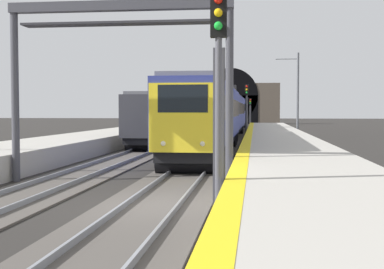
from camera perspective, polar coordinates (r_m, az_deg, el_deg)
ground_plane at (r=14.35m, az=-4.15°, el=-7.95°), size 320.00×320.00×0.00m
platform_right at (r=14.08m, az=13.01°, el=-6.15°), size 112.00×4.39×1.00m
platform_right_edge_strip at (r=13.94m, az=5.04°, el=-4.08°), size 112.00×0.50×0.01m
track_main_line at (r=14.34m, az=-4.15°, el=-7.79°), size 160.00×3.09×0.21m
track_adjacent_line at (r=15.72m, az=-19.70°, el=-7.02°), size 160.00×2.96×0.21m
train_main_approaching at (r=50.41m, az=3.88°, el=2.38°), size 61.52×2.95×5.10m
train_adjacent_platform at (r=60.68m, az=0.36°, el=2.23°), size 59.22×3.04×4.73m
railway_signal_near at (r=12.21m, az=2.93°, el=5.53°), size 0.39×0.38×5.39m
railway_signal_mid at (r=50.80m, az=6.01°, el=3.19°), size 0.39×0.38×5.16m
railway_signal_far at (r=86.39m, az=6.41°, el=2.77°), size 0.39×0.38×4.65m
overhead_signal_gantry at (r=19.02m, az=-7.99°, el=9.58°), size 0.70×8.18×6.55m
tunnel_portal at (r=102.80m, az=4.28°, el=3.42°), size 2.37×19.07×10.93m
catenary_mast_far at (r=51.71m, az=11.49°, el=4.37°), size 0.22×2.27×8.25m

